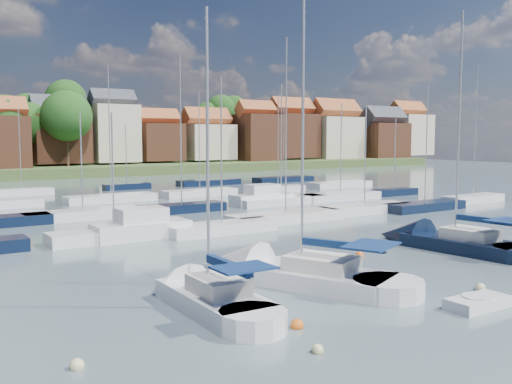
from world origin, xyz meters
TOP-DOWN VIEW (x-y plane):
  - ground at (0.00, 40.00)m, footprint 260.00×260.00m
  - sailboat_left at (-9.41, 3.03)m, footprint 2.96×10.15m
  - sailboat_centre at (-4.01, 4.39)m, footprint 7.99×12.79m
  - sailboat_navy at (10.01, 5.61)m, footprint 4.22×12.21m
  - tender at (0.17, -4.05)m, footprint 2.96×1.42m
  - buoy_a at (-16.08, -0.96)m, footprint 0.48×0.48m
  - buoy_b at (-8.83, -4.16)m, footprint 0.41×0.41m
  - buoy_c at (-7.86, -1.77)m, footprint 0.52×0.52m
  - buoy_d at (2.87, -2.30)m, footprint 0.47×0.47m
  - buoy_e at (3.27, 6.39)m, footprint 0.55×0.55m
  - marina_field at (1.91, 35.15)m, footprint 79.62×41.41m

SIDE VIEW (x-z plane):
  - ground at x=0.00m, z-range 0.00..0.00m
  - buoy_a at x=-16.08m, z-range -0.24..0.24m
  - buoy_b at x=-8.83m, z-range -0.21..0.21m
  - buoy_c at x=-7.86m, z-range -0.26..0.26m
  - buoy_d at x=2.87m, z-range -0.24..0.24m
  - buoy_e at x=3.27m, z-range -0.27..0.27m
  - tender at x=0.17m, z-range -0.07..0.56m
  - sailboat_centre at x=-4.01m, z-range -8.12..8.82m
  - sailboat_navy at x=10.01m, z-range -7.93..8.64m
  - sailboat_left at x=-9.41m, z-range -6.52..7.24m
  - marina_field at x=1.91m, z-range -7.53..8.40m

